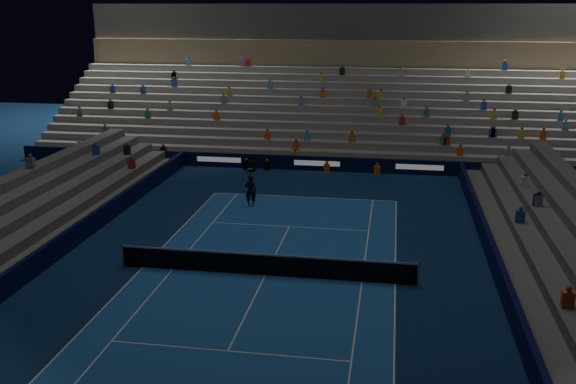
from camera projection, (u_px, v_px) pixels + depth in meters
The scene contains 9 objects.
ground at pixel (265, 275), 27.72m from camera, with size 90.00×90.00×0.00m, color #0B2347.
court_surface at pixel (265, 275), 27.72m from camera, with size 10.97×23.77×0.01m, color #1C529A.
sponsor_barrier_far at pixel (317, 163), 45.12m from camera, with size 44.00×0.25×1.00m, color black.
sponsor_barrier_east at pixel (502, 280), 26.07m from camera, with size 0.25×37.00×1.00m, color black.
sponsor_barrier_west at pixel (53, 251), 29.09m from camera, with size 0.25×37.00×1.00m, color black.
grandstand_main at pixel (331, 103), 53.23m from camera, with size 44.00×15.20×11.20m.
tennis_net at pixel (265, 264), 27.58m from camera, with size 12.90×0.10×1.10m.
tennis_player at pixel (251, 191), 37.05m from camera, with size 0.66×0.43×1.81m, color black.
broadcast_camera at pixel (252, 166), 45.09m from camera, with size 0.64×1.04×0.67m.
Camera 1 is at (5.11, -25.15, 11.12)m, focal length 40.52 mm.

